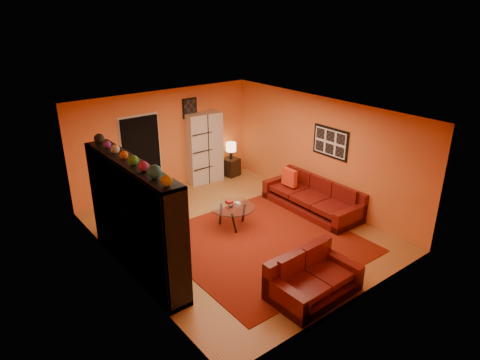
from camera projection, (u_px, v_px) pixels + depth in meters
floor at (237, 231)px, 9.22m from camera, size 6.00×6.00×0.00m
ceiling at (237, 113)px, 8.23m from camera, size 6.00×6.00×0.00m
wall_back at (165, 141)px, 10.91m from camera, size 6.00×0.00×6.00m
wall_front at (356, 233)px, 6.53m from camera, size 6.00×0.00×6.00m
wall_left at (121, 209)px, 7.30m from camera, size 0.00×6.00×6.00m
wall_right at (320, 151)px, 10.14m from camera, size 0.00×6.00×6.00m
rug at (262, 243)px, 8.76m from camera, size 3.60×3.60×0.01m
doorway at (142, 157)px, 10.59m from camera, size 0.95×0.10×2.04m
wall_art_right at (331, 142)px, 9.80m from camera, size 0.03×1.00×0.70m
wall_art_back at (190, 108)px, 11.03m from camera, size 0.42×0.03×0.52m
entertainment_unit at (135, 218)px, 7.52m from camera, size 0.45×3.00×2.10m
tv at (137, 219)px, 7.57m from camera, size 1.01×0.13×0.58m
sofa at (315, 198)px, 10.15m from camera, size 1.03×2.47×0.85m
loveseat at (310, 278)px, 7.17m from camera, size 1.54×0.95×0.85m
throw_pillow at (289, 177)px, 10.41m from camera, size 0.12×0.42×0.42m
coffee_table at (233, 209)px, 9.25m from camera, size 0.95×0.95×0.48m
storage_cabinet at (204, 148)px, 11.49m from camera, size 0.99×0.50×1.91m
bowl_chair at (133, 221)px, 8.98m from camera, size 0.74×0.74×0.60m
side_table at (231, 167)px, 12.15m from camera, size 0.46×0.46×0.50m
table_lamp at (231, 147)px, 11.93m from camera, size 0.28×0.28×0.47m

